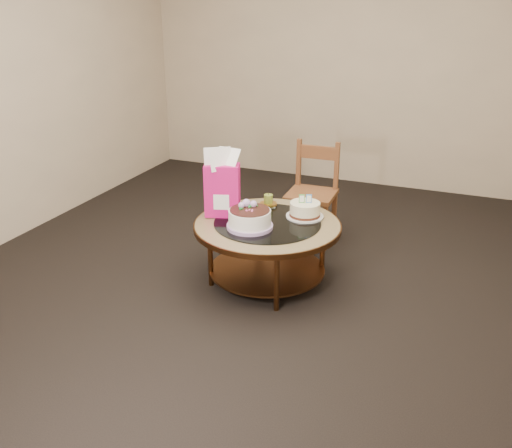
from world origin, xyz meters
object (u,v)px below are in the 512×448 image
at_px(coffee_table, 267,233).
at_px(cream_cake, 305,210).
at_px(decorated_cake, 250,219).
at_px(gift_bag, 222,183).
at_px(dining_chair, 313,192).

relative_size(coffee_table, cream_cake, 3.86).
xyz_separation_m(coffee_table, decorated_cake, (-0.08, -0.13, 0.14)).
distance_m(cream_cake, gift_bag, 0.61).
relative_size(gift_bag, dining_chair, 0.59).
bearing_deg(dining_chair, decorated_cake, -100.14).
bearing_deg(coffee_table, cream_cake, 42.87).
height_order(coffee_table, gift_bag, gift_bag).
height_order(cream_cake, gift_bag, gift_bag).
xyz_separation_m(decorated_cake, cream_cake, (0.28, 0.33, -0.01)).
bearing_deg(dining_chair, coffee_table, -96.40).
xyz_separation_m(coffee_table, dining_chair, (0.07, 0.85, 0.03)).
xyz_separation_m(cream_cake, dining_chair, (-0.14, 0.65, -0.10)).
bearing_deg(dining_chair, gift_bag, -117.95).
distance_m(coffee_table, decorated_cake, 0.21).
height_order(coffee_table, dining_chair, dining_chair).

